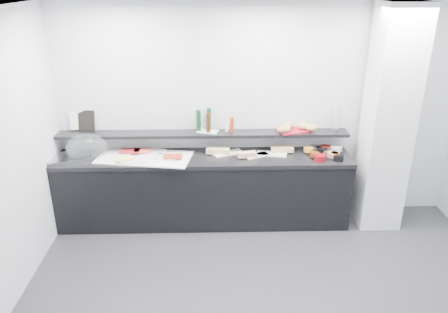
{
  "coord_description": "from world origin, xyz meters",
  "views": [
    {
      "loc": [
        -0.57,
        -3.23,
        2.94
      ],
      "look_at": [
        -0.45,
        1.45,
        1.0
      ],
      "focal_mm": 35.0,
      "sensor_mm": 36.0,
      "label": 1
    }
  ],
  "objects_px": {
    "cloche_base": "(69,157)",
    "condiment_tray": "(208,131)",
    "bread_tray": "(293,130)",
    "carafe": "(335,119)",
    "framed_print": "(86,121)",
    "sandwich_plate_mid": "(257,155)"
  },
  "relations": [
    {
      "from": "bread_tray",
      "to": "carafe",
      "type": "relative_size",
      "value": 1.27
    },
    {
      "from": "sandwich_plate_mid",
      "to": "carafe",
      "type": "distance_m",
      "value": 1.07
    },
    {
      "from": "sandwich_plate_mid",
      "to": "carafe",
      "type": "bearing_deg",
      "value": -13.68
    },
    {
      "from": "cloche_base",
      "to": "carafe",
      "type": "xyz_separation_m",
      "value": [
        3.26,
        0.22,
        0.38
      ]
    },
    {
      "from": "sandwich_plate_mid",
      "to": "carafe",
      "type": "xyz_separation_m",
      "value": [
        0.98,
        0.19,
        0.39
      ]
    },
    {
      "from": "carafe",
      "to": "bread_tray",
      "type": "bearing_deg",
      "value": 178.49
    },
    {
      "from": "framed_print",
      "to": "condiment_tray",
      "type": "xyz_separation_m",
      "value": [
        1.51,
        -0.08,
        -0.12
      ]
    },
    {
      "from": "bread_tray",
      "to": "cloche_base",
      "type": "bearing_deg",
      "value": 168.01
    },
    {
      "from": "bread_tray",
      "to": "carafe",
      "type": "distance_m",
      "value": 0.53
    },
    {
      "from": "cloche_base",
      "to": "framed_print",
      "type": "height_order",
      "value": "framed_print"
    },
    {
      "from": "cloche_base",
      "to": "condiment_tray",
      "type": "distance_m",
      "value": 1.71
    },
    {
      "from": "sandwich_plate_mid",
      "to": "framed_print",
      "type": "height_order",
      "value": "framed_print"
    },
    {
      "from": "cloche_base",
      "to": "carafe",
      "type": "height_order",
      "value": "carafe"
    },
    {
      "from": "framed_print",
      "to": "sandwich_plate_mid",
      "type": "bearing_deg",
      "value": -2.27
    },
    {
      "from": "carafe",
      "to": "sandwich_plate_mid",
      "type": "bearing_deg",
      "value": -168.93
    },
    {
      "from": "cloche_base",
      "to": "sandwich_plate_mid",
      "type": "height_order",
      "value": "cloche_base"
    },
    {
      "from": "framed_print",
      "to": "carafe",
      "type": "distance_m",
      "value": 3.09
    },
    {
      "from": "cloche_base",
      "to": "condiment_tray",
      "type": "bearing_deg",
      "value": -12.45
    },
    {
      "from": "framed_print",
      "to": "condiment_tray",
      "type": "bearing_deg",
      "value": 2.32
    },
    {
      "from": "cloche_base",
      "to": "carafe",
      "type": "bearing_deg",
      "value": -16.47
    },
    {
      "from": "framed_print",
      "to": "bread_tray",
      "type": "relative_size",
      "value": 0.68
    },
    {
      "from": "sandwich_plate_mid",
      "to": "bread_tray",
      "type": "xyz_separation_m",
      "value": [
        0.47,
        0.2,
        0.25
      ]
    }
  ]
}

